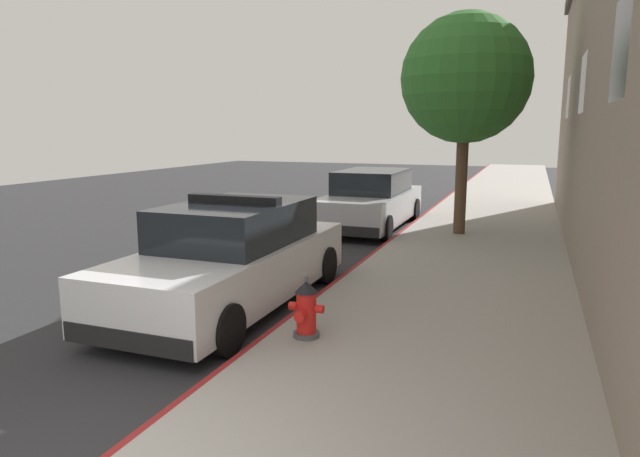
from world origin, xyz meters
name	(u,v)px	position (x,y,z in m)	size (l,w,h in m)	color
ground_plane	(237,237)	(-4.16, 10.00, -0.10)	(33.25, 60.00, 0.20)	#2B2B2D
sidewalk_pavement	(476,247)	(1.84, 10.00, 0.08)	(3.68, 60.00, 0.16)	#9E9991
curb_painted_edge	(393,241)	(-0.04, 10.00, 0.08)	(0.08, 60.00, 0.16)	maroon
police_cruiser	(234,258)	(-1.22, 4.67, 0.74)	(1.94, 4.84, 1.68)	white
parked_car_silver_ahead	(371,201)	(-1.15, 12.06, 0.74)	(1.94, 4.84, 1.56)	#B2B5BA
fire_hydrant	(306,309)	(0.46, 3.45, 0.51)	(0.44, 0.40, 0.76)	#4C4C51
street_tree	(466,79)	(1.32, 11.16, 3.80)	(3.00, 3.00, 5.16)	brown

